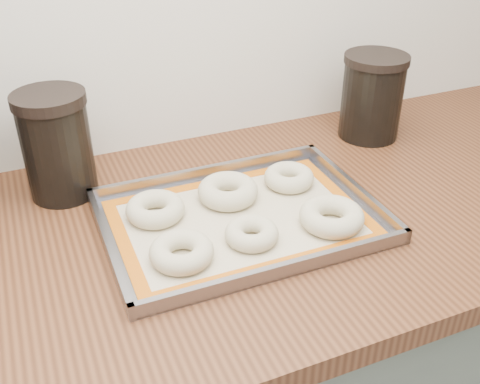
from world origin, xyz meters
name	(u,v)px	position (x,y,z in m)	size (l,w,h in m)	color
countertop	(232,227)	(0.00, 1.68, 0.88)	(3.06, 0.68, 0.04)	#5A321B
baking_tray	(240,218)	(0.01, 1.66, 0.91)	(0.46, 0.33, 0.03)	gray
baking_mat	(240,219)	(0.01, 1.66, 0.90)	(0.42, 0.29, 0.00)	#C6B793
bagel_front_left	(182,252)	(-0.12, 1.59, 0.92)	(0.10, 0.10, 0.03)	beige
bagel_front_mid	(252,233)	(0.00, 1.59, 0.92)	(0.09, 0.09, 0.03)	beige
bagel_front_right	(332,216)	(0.14, 1.58, 0.92)	(0.11, 0.11, 0.03)	beige
bagel_back_left	(155,209)	(-0.12, 1.72, 0.92)	(0.10, 0.10, 0.03)	beige
bagel_back_mid	(228,191)	(0.01, 1.73, 0.92)	(0.11, 0.11, 0.04)	beige
bagel_back_right	(289,177)	(0.14, 1.73, 0.92)	(0.09, 0.09, 0.03)	beige
canister_mid	(57,145)	(-0.25, 1.87, 1.00)	(0.13, 0.13, 0.20)	black
canister_right	(372,96)	(0.40, 1.86, 0.99)	(0.14, 0.14, 0.18)	black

